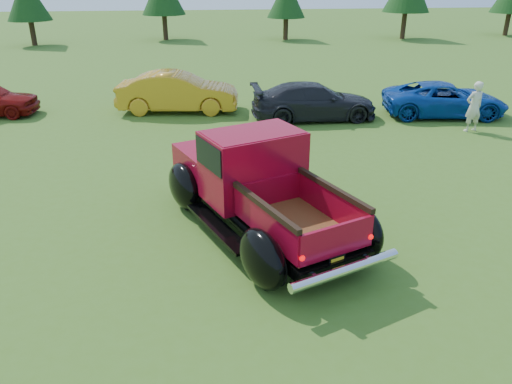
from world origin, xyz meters
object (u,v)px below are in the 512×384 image
(spectator, at_px, (474,107))
(pickup_truck, at_px, (253,181))
(show_car_yellow, at_px, (178,92))
(show_car_grey, at_px, (314,101))
(show_car_blue, at_px, (445,99))

(spectator, bearing_deg, pickup_truck, 25.80)
(show_car_yellow, relative_size, spectator, 2.68)
(pickup_truck, xyz_separation_m, show_car_grey, (3.03, 7.69, -0.31))
(pickup_truck, bearing_deg, show_car_yellow, 78.29)
(show_car_grey, bearing_deg, show_car_yellow, 70.91)
(show_car_blue, bearing_deg, show_car_grey, 96.32)
(show_car_grey, bearing_deg, pickup_truck, 157.71)
(pickup_truck, distance_m, show_car_grey, 8.27)
(show_car_yellow, distance_m, show_car_blue, 9.81)
(show_car_yellow, xyz_separation_m, spectator, (9.70, -3.65, 0.10))
(show_car_yellow, bearing_deg, pickup_truck, -162.79)
(show_car_yellow, bearing_deg, show_car_blue, -93.76)
(pickup_truck, distance_m, show_car_yellow, 9.47)
(spectator, bearing_deg, show_car_blue, -98.61)
(pickup_truck, bearing_deg, show_car_blue, 21.29)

